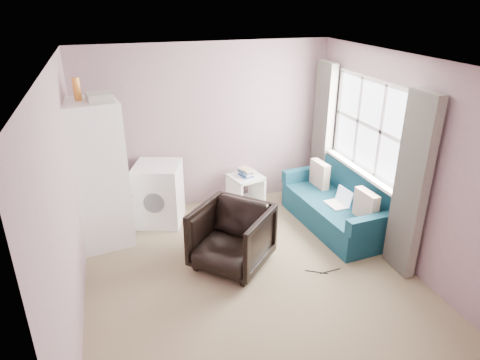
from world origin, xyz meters
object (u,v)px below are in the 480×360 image
at_px(armchair, 232,234).
at_px(washing_machine, 159,192).
at_px(side_table, 246,188).
at_px(sofa, 340,206).
at_px(fridge, 98,174).

xyz_separation_m(armchair, washing_machine, (-0.70, 1.39, 0.03)).
bearing_deg(side_table, sofa, -42.15).
bearing_deg(side_table, fridge, -168.65).
height_order(washing_machine, side_table, washing_machine).
height_order(fridge, washing_machine, fridge).
height_order(washing_machine, sofa, washing_machine).
bearing_deg(sofa, side_table, 133.11).
distance_m(side_table, sofa, 1.48).
distance_m(fridge, side_table, 2.29).
xyz_separation_m(washing_machine, side_table, (1.36, 0.10, -0.17)).
relative_size(armchair, sofa, 0.46).
distance_m(armchair, side_table, 1.64).
distance_m(armchair, washing_machine, 1.55).
xyz_separation_m(washing_machine, sofa, (2.46, -0.89, -0.17)).
height_order(armchair, sofa, armchair).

